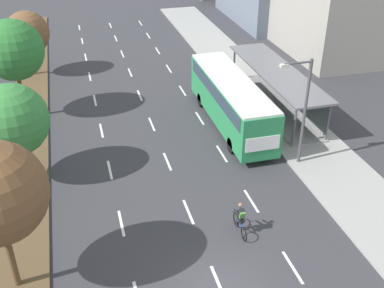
{
  "coord_description": "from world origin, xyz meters",
  "views": [
    {
      "loc": [
        -4.82,
        -12.88,
        15.3
      ],
      "look_at": [
        1.47,
        10.3,
        1.2
      ],
      "focal_mm": 43.54,
      "sensor_mm": 36.0,
      "label": 1
    }
  ],
  "objects_px": {
    "bus_shelter": "(279,85)",
    "cyclist": "(240,220)",
    "median_tree_fourth": "(27,33)",
    "median_tree_second": "(12,120)",
    "bus": "(231,98)",
    "streetlight": "(303,106)",
    "median_tree_third": "(13,50)"
  },
  "relations": [
    {
      "from": "bus_shelter",
      "to": "cyclist",
      "type": "xyz_separation_m",
      "value": [
        -7.52,
        -12.38,
        -1.08
      ]
    },
    {
      "from": "bus_shelter",
      "to": "median_tree_fourth",
      "type": "bearing_deg",
      "value": 146.67
    },
    {
      "from": "bus_shelter",
      "to": "cyclist",
      "type": "distance_m",
      "value": 14.52
    },
    {
      "from": "cyclist",
      "to": "median_tree_second",
      "type": "distance_m",
      "value": 13.15
    },
    {
      "from": "bus",
      "to": "median_tree_second",
      "type": "relative_size",
      "value": 1.97
    },
    {
      "from": "cyclist",
      "to": "median_tree_fourth",
      "type": "height_order",
      "value": "median_tree_fourth"
    },
    {
      "from": "bus",
      "to": "median_tree_second",
      "type": "xyz_separation_m",
      "value": [
        -13.6,
        -3.25,
        1.77
      ]
    },
    {
      "from": "streetlight",
      "to": "bus_shelter",
      "type": "bearing_deg",
      "value": 74.11
    },
    {
      "from": "median_tree_second",
      "to": "median_tree_fourth",
      "type": "distance_m",
      "value": 16.45
    },
    {
      "from": "bus_shelter",
      "to": "median_tree_third",
      "type": "relative_size",
      "value": 1.74
    },
    {
      "from": "bus_shelter",
      "to": "median_tree_second",
      "type": "relative_size",
      "value": 2.11
    },
    {
      "from": "cyclist",
      "to": "median_tree_second",
      "type": "bearing_deg",
      "value": 144.08
    },
    {
      "from": "bus_shelter",
      "to": "median_tree_second",
      "type": "distance_m",
      "value": 18.63
    },
    {
      "from": "median_tree_third",
      "to": "median_tree_fourth",
      "type": "height_order",
      "value": "median_tree_third"
    },
    {
      "from": "bus",
      "to": "streetlight",
      "type": "bearing_deg",
      "value": -69.48
    },
    {
      "from": "cyclist",
      "to": "streetlight",
      "type": "distance_m",
      "value": 7.96
    },
    {
      "from": "bus",
      "to": "cyclist",
      "type": "height_order",
      "value": "bus"
    },
    {
      "from": "median_tree_third",
      "to": "streetlight",
      "type": "xyz_separation_m",
      "value": [
        15.94,
        -10.77,
        -1.11
      ]
    },
    {
      "from": "bus",
      "to": "streetlight",
      "type": "height_order",
      "value": "streetlight"
    },
    {
      "from": "bus_shelter",
      "to": "median_tree_second",
      "type": "xyz_separation_m",
      "value": [
        -17.88,
        -4.87,
        1.97
      ]
    },
    {
      "from": "bus_shelter",
      "to": "bus",
      "type": "height_order",
      "value": "bus"
    },
    {
      "from": "bus_shelter",
      "to": "median_tree_third",
      "type": "distance_m",
      "value": 18.63
    },
    {
      "from": "median_tree_second",
      "to": "median_tree_third",
      "type": "height_order",
      "value": "median_tree_third"
    },
    {
      "from": "median_tree_third",
      "to": "median_tree_fourth",
      "type": "relative_size",
      "value": 1.29
    },
    {
      "from": "median_tree_second",
      "to": "cyclist",
      "type": "bearing_deg",
      "value": -35.92
    },
    {
      "from": "cyclist",
      "to": "median_tree_third",
      "type": "relative_size",
      "value": 0.26
    },
    {
      "from": "median_tree_second",
      "to": "streetlight",
      "type": "xyz_separation_m",
      "value": [
        15.77,
        -2.55,
        0.05
      ]
    },
    {
      "from": "streetlight",
      "to": "median_tree_fourth",
      "type": "bearing_deg",
      "value": 129.21
    },
    {
      "from": "median_tree_fourth",
      "to": "bus_shelter",
      "type": "bearing_deg",
      "value": -33.33
    },
    {
      "from": "bus",
      "to": "cyclist",
      "type": "bearing_deg",
      "value": -106.75
    },
    {
      "from": "cyclist",
      "to": "median_tree_third",
      "type": "height_order",
      "value": "median_tree_third"
    },
    {
      "from": "median_tree_fourth",
      "to": "bus",
      "type": "bearing_deg",
      "value": -44.72
    }
  ]
}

